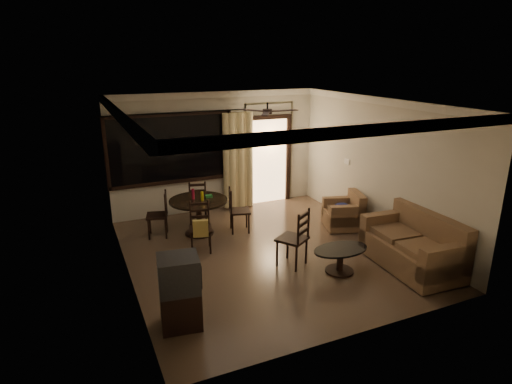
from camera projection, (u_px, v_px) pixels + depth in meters
name	position (u px, v px, depth m)	size (l,w,h in m)	color
ground	(266.00, 252.00, 8.10)	(5.50, 5.50, 0.00)	#7F6651
room_shell	(257.00, 139.00, 9.33)	(5.50, 6.70, 5.50)	beige
dining_table	(199.00, 207.00, 8.81)	(1.20, 1.20, 0.97)	black
dining_chair_west	(158.00, 223.00, 8.77)	(0.51, 0.51, 0.95)	black
dining_chair_east	(239.00, 218.00, 9.02)	(0.51, 0.51, 0.95)	black
dining_chair_south	(201.00, 236.00, 8.08)	(0.51, 0.55, 0.95)	black
dining_chair_north	(198.00, 208.00, 9.64)	(0.51, 0.51, 0.95)	black
tv_cabinet	(180.00, 292.00, 5.76)	(0.61, 0.56, 1.03)	black
sofa	(414.00, 247.00, 7.44)	(1.06, 1.84, 0.95)	#4D2E23
armchair	(345.00, 214.00, 9.21)	(0.95, 0.95, 0.76)	#4D2E23
coffee_table	(340.00, 256.00, 7.29)	(1.00, 0.60, 0.44)	black
side_chair	(293.00, 249.00, 7.52)	(0.65, 0.65, 1.06)	black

